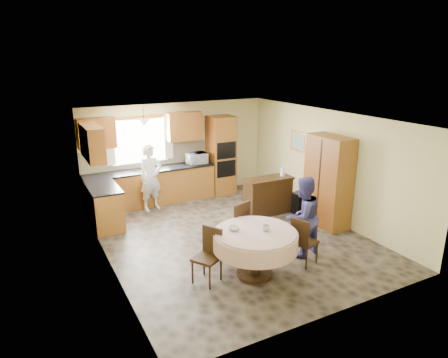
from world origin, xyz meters
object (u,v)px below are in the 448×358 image
Objects in this scene: cupboard at (328,181)px; dining_table at (255,241)px; sideboard at (268,197)px; chair_left at (209,252)px; oven_tower at (221,155)px; chair_right at (303,239)px; person_sink at (151,178)px; person_dining at (303,217)px; chair_back at (237,225)px.

cupboard is 1.40× the size of dining_table.
chair_left is at bearing -140.33° from sideboard.
chair_right is (-0.57, -4.30, -0.56)m from oven_tower.
oven_tower reaches higher than dining_table.
cupboard is 3.51m from chair_left.
oven_tower is 2.29× the size of chair_left.
person_sink reaches higher than chair_right.
cupboard is 2.86m from dining_table.
oven_tower reaches higher than person_sink.
person_sink reaches higher than dining_table.
sideboard is 2.17m from person_dining.
chair_right is at bearing -143.08° from cupboard.
person_sink is at bearing -169.57° from oven_tower.
person_dining reaches higher than sideboard.
oven_tower is 4.50m from dining_table.
cupboard is at bearing -54.31° from person_sink.
cupboard is 1.23× the size of person_sink.
chair_right is at bearing 44.49° from person_dining.
chair_left is at bearing -119.73° from oven_tower.
dining_table is (-1.78, -2.28, 0.22)m from sideboard.
oven_tower is 1.37× the size of person_dining.
oven_tower is 2.35× the size of chair_right.
dining_table is 3.87m from person_sink.
chair_back is (-1.38, -3.35, -0.48)m from oven_tower.
dining_table is 1.59× the size of chair_right.
chair_back is 3.06m from person_sink.
chair_right is (-1.64, -1.24, -0.51)m from cupboard.
chair_right is 0.55× the size of person_sink.
dining_table is (-1.52, -4.21, -0.42)m from oven_tower.
person_dining is (-0.61, -2.05, 0.35)m from sideboard.
dining_table is 1.55× the size of chair_left.
chair_left is at bearing 62.33° from chair_right.
sideboard is 1.50m from cupboard.
chair_right is (0.81, -0.95, -0.08)m from chair_back.
oven_tower reaches higher than cupboard.
cupboard is 1.93× the size of chair_back.
sideboard reaches higher than dining_table.
dining_table is 1.38× the size of chair_back.
person_dining is (-1.42, -0.93, -0.23)m from cupboard.
cupboard is 2.23× the size of chair_right.
sideboard is 0.82× the size of dining_table.
oven_tower is 4.02m from person_dining.
cupboard is (1.07, -3.06, -0.06)m from oven_tower.
sideboard is 0.58× the size of cupboard.
chair_left reaches higher than dining_table.
person_sink is (-3.19, 2.67, -0.19)m from cupboard.
chair_right is at bearing 48.69° from chair_left.
oven_tower is 4.63m from chair_left.
person_sink is at bearing 147.66° from sideboard.
person_sink reaches higher than chair_left.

